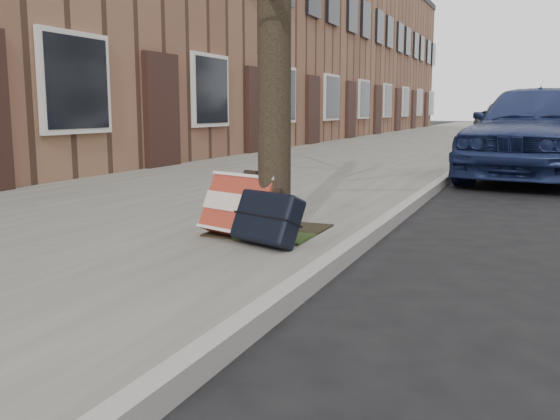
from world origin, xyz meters
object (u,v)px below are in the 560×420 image
at_px(suitcase_navy, 267,218).
at_px(car_near_front, 540,130).
at_px(suitcase_red, 242,207).
at_px(car_near_mid, 521,130).

relative_size(suitcase_navy, car_near_front, 0.12).
xyz_separation_m(suitcase_red, car_near_mid, (1.72, 12.03, 0.26)).
distance_m(car_near_front, car_near_mid, 5.42).
bearing_deg(car_near_mid, suitcase_red, -110.39).
relative_size(suitcase_red, car_near_mid, 0.17).
height_order(suitcase_navy, car_near_front, car_near_front).
height_order(car_near_front, car_near_mid, car_near_front).
relative_size(suitcase_red, car_near_front, 0.14).
height_order(suitcase_red, suitcase_navy, suitcase_red).
bearing_deg(car_near_front, suitcase_red, -98.43).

